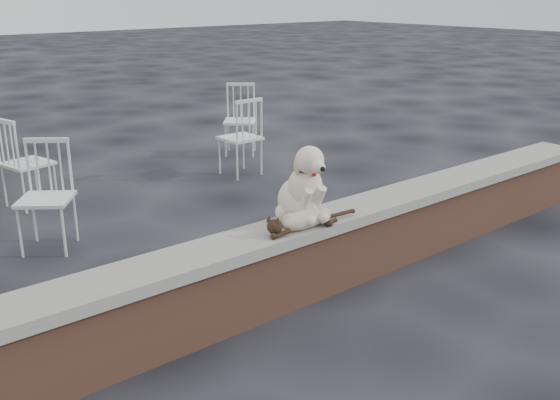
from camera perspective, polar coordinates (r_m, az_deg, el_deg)
ground at (r=5.06m, az=6.52°, el=-6.77°), size 60.00×60.00×0.00m
brick_wall at (r=4.96m, az=6.63°, el=-4.16°), size 6.00×0.30×0.50m
capstone at (r=4.86m, az=6.75°, el=-1.00°), size 6.20×0.40×0.08m
dog at (r=4.44m, az=1.78°, el=1.69°), size 0.44×0.54×0.57m
cat at (r=4.35m, az=2.27°, el=-1.60°), size 0.93×0.34×0.15m
chair_b at (r=5.72m, az=-20.35°, el=0.23°), size 0.79×0.79×0.94m
chair_d at (r=8.62m, az=-3.61°, el=7.20°), size 0.79×0.79×0.94m
chair_e at (r=6.97m, az=-21.78°, el=3.21°), size 0.67×0.67×0.94m
chair_c at (r=7.63m, az=-3.62°, el=5.73°), size 0.56×0.56×0.94m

